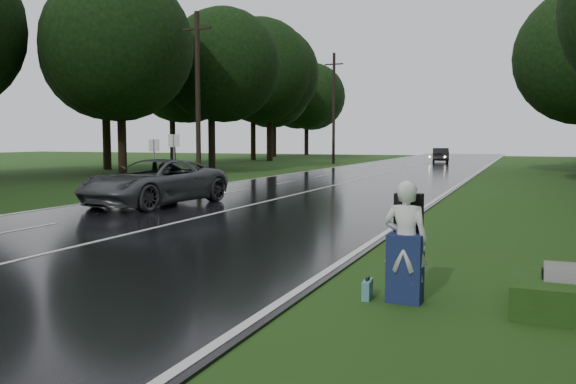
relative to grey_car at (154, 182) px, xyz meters
name	(u,v)px	position (x,y,z in m)	size (l,w,h in m)	color
ground	(52,254)	(3.19, -8.18, -0.85)	(160.00, 160.00, 0.00)	#204213
road	(339,184)	(3.19, 11.82, -0.83)	(12.00, 140.00, 0.04)	black
lane_center	(339,184)	(3.19, 11.82, -0.80)	(0.12, 140.00, 0.01)	silver
grey_car	(154,182)	(0.00, 0.00, 0.00)	(2.68, 5.80, 1.61)	#454749
far_car	(440,155)	(4.06, 43.61, -0.08)	(1.54, 4.42, 1.45)	black
hitchhiker	(406,246)	(10.60, -8.99, -0.02)	(0.66, 0.60, 1.77)	silver
suitcase	(367,289)	(10.05, -9.03, -0.71)	(0.11, 0.39, 0.28)	teal
utility_pole_mid	(199,180)	(-5.31, 11.96, -0.85)	(1.80, 0.28, 9.54)	black
utility_pole_far	(333,164)	(-5.31, 37.37, -0.85)	(1.80, 0.28, 10.65)	black
road_sign_a	(155,190)	(-4.01, 5.75, -0.85)	(0.57, 0.10, 2.36)	white
road_sign_b	(175,187)	(-4.01, 7.42, -0.85)	(0.63, 0.10, 2.61)	white
tree_left_d	(123,176)	(-12.26, 14.01, -0.85)	(9.07, 9.07, 14.17)	black
tree_left_e	(212,169)	(-10.91, 23.37, -0.85)	(9.19, 9.19, 14.36)	black
tree_left_f	(270,161)	(-14.07, 41.76, -0.85)	(10.58, 10.58, 16.53)	black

